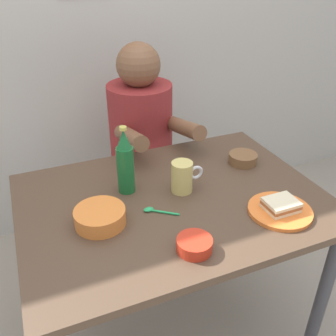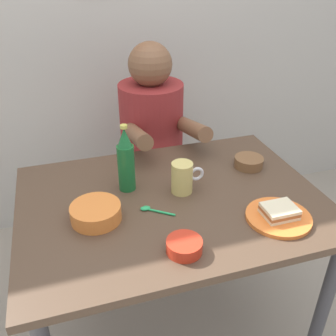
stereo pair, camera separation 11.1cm
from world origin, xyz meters
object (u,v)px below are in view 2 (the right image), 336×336
Objects in this scene: plate_orange at (278,217)px; beer_bottle at (126,161)px; dining_table at (172,218)px; beer_mug at (183,177)px; sandwich at (279,211)px; stool at (153,191)px; person_seated at (152,124)px; sauce_bowl_chili at (184,246)px.

plate_orange is 0.57m from beer_bottle.
beer_bottle is at bearing 141.33° from dining_table.
plate_orange is 0.36m from beer_mug.
beer_bottle reaches higher than sandwich.
beer_bottle is (-0.14, 0.11, 0.21)m from dining_table.
plate_orange is (0.31, -0.22, 0.10)m from dining_table.
plate_orange is 0.84× the size of beer_bottle.
beer_bottle is at bearing 143.03° from sandwich.
sandwich is (-0.00, 0.00, 0.02)m from plate_orange.
beer_bottle is (-0.19, 0.08, 0.06)m from beer_mug.
stool is 0.98m from sandwich.
beer_mug reaches higher than stool.
beer_mug is at bearing -94.06° from person_seated.
plate_orange is at bearing 8.59° from sauce_bowl_chili.
beer_bottle is (-0.45, 0.34, 0.11)m from plate_orange.
person_seated reaches higher than stool.
sandwich is at bearing -36.97° from beer_bottle.
beer_bottle is at bearing 143.03° from plate_orange.
beer_bottle reaches higher than dining_table.
plate_orange is at bearing -36.16° from dining_table.
dining_table is 0.39m from plate_orange.
sandwich is 0.36m from beer_mug.
beer_mug is (0.05, 0.03, 0.15)m from dining_table.
sandwich is at bearing 8.59° from sauce_bowl_chili.
beer_mug is 0.48× the size of beer_bottle.
sandwich is at bearing -45.20° from beer_mug.
sauce_bowl_chili is at bearing -171.41° from sandwich.
sauce_bowl_chili is at bearing -99.13° from person_seated.
person_seated reaches higher than beer_mug.
person_seated is 3.27× the size of plate_orange.
plate_orange is (0.21, -0.84, -0.02)m from person_seated.
beer_bottle is 0.41m from sauce_bowl_chili.
person_seated is 5.71× the size of beer_mug.
beer_mug is at bearing 71.71° from sauce_bowl_chili.
plate_orange is 2.00× the size of sauce_bowl_chili.
stool is at bearing 86.02° from beer_mug.
dining_table is 0.17m from beer_mug.
stool is 4.09× the size of sauce_bowl_chili.
beer_mug is (-0.25, 0.26, 0.03)m from sandwich.
person_seated is 0.59m from beer_mug.
beer_bottle is (-0.45, 0.34, 0.09)m from sandwich.
sauce_bowl_chili is (-0.05, -0.28, 0.12)m from dining_table.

